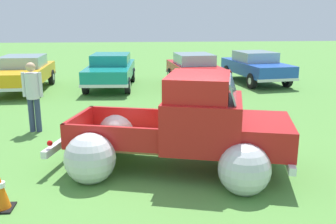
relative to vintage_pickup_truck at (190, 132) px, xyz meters
name	(u,v)px	position (x,y,z in m)	size (l,w,h in m)	color
ground_plane	(170,167)	(-0.37, 0.10, -0.76)	(80.00, 80.00, 0.00)	#548C3D
vintage_pickup_truck	(190,132)	(0.00, 0.00, 0.00)	(4.96, 3.64, 1.96)	black
show_car_0	(23,72)	(-5.67, 8.82, 0.03)	(2.06, 4.58, 1.43)	black
show_car_1	(111,69)	(-2.10, 9.32, 0.03)	(2.13, 4.71, 1.43)	black
show_car_2	(195,69)	(1.54, 9.08, 0.02)	(2.19, 4.55, 1.43)	black
show_car_3	(256,66)	(4.54, 9.88, 0.02)	(2.46, 4.46, 1.43)	black
spectator_0	(33,92)	(-3.73, 2.85, 0.31)	(0.54, 0.37, 1.85)	navy
lane_cone_0	(0,191)	(-3.22, -1.40, -0.45)	(0.36, 0.36, 0.63)	black
lane_cone_1	(202,120)	(0.71, 2.50, -0.45)	(0.36, 0.36, 0.63)	black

